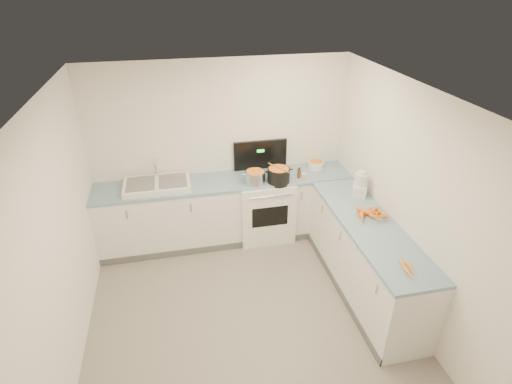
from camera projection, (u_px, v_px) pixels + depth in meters
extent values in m
cube|color=white|center=(226.00, 211.00, 5.66)|extent=(3.50, 0.60, 0.90)
cube|color=#81A6B6|center=(225.00, 182.00, 5.43)|extent=(3.50, 0.62, 0.04)
cube|color=white|center=(365.00, 258.00, 4.73)|extent=(0.60, 2.20, 0.90)
cube|color=#81A6B6|center=(370.00, 225.00, 4.50)|extent=(0.62, 2.20, 0.04)
cube|color=white|center=(265.00, 208.00, 5.74)|extent=(0.76, 0.65, 0.90)
cube|color=black|center=(260.00, 155.00, 5.65)|extent=(0.76, 0.05, 0.42)
cube|color=white|center=(157.00, 185.00, 5.23)|extent=(0.86, 0.52, 0.07)
cube|color=slate|center=(141.00, 184.00, 5.18)|extent=(0.36, 0.42, 0.01)
cube|color=slate|center=(173.00, 181.00, 5.25)|extent=(0.36, 0.42, 0.01)
cylinder|color=silver|center=(156.00, 167.00, 5.35)|extent=(0.03, 0.03, 0.24)
cylinder|color=silver|center=(255.00, 178.00, 5.31)|extent=(0.34, 0.34, 0.20)
cylinder|color=black|center=(279.00, 176.00, 5.34)|extent=(0.35, 0.35, 0.22)
cylinder|color=#AD7A47|center=(279.00, 168.00, 5.29)|extent=(0.21, 0.36, 0.02)
cylinder|color=white|center=(316.00, 165.00, 5.73)|extent=(0.29, 0.29, 0.10)
cylinder|color=#593319|center=(299.00, 173.00, 5.46)|extent=(0.05, 0.05, 0.13)
cylinder|color=#E5B266|center=(304.00, 177.00, 5.41)|extent=(0.05, 0.05, 0.08)
cube|color=white|center=(359.00, 190.00, 5.03)|extent=(0.23, 0.25, 0.15)
cylinder|color=silver|center=(361.00, 180.00, 4.96)|extent=(0.15, 0.15, 0.15)
cylinder|color=white|center=(362.00, 173.00, 4.91)|extent=(0.09, 0.09, 0.04)
cone|color=orange|center=(363.00, 212.00, 4.67)|extent=(0.16, 0.13, 0.05)
cone|color=orange|center=(369.00, 214.00, 4.63)|extent=(0.14, 0.15, 0.04)
cone|color=orange|center=(370.00, 210.00, 4.69)|extent=(0.10, 0.19, 0.05)
cone|color=orange|center=(372.00, 214.00, 4.63)|extent=(0.22, 0.05, 0.04)
cone|color=orange|center=(377.00, 214.00, 4.63)|extent=(0.12, 0.16, 0.04)
cone|color=orange|center=(365.00, 213.00, 4.65)|extent=(0.20, 0.10, 0.04)
cone|color=orange|center=(364.00, 212.00, 4.67)|extent=(0.17, 0.20, 0.05)
cone|color=orange|center=(369.00, 210.00, 4.72)|extent=(0.18, 0.16, 0.04)
cone|color=orange|center=(368.00, 213.00, 4.65)|extent=(0.17, 0.18, 0.04)
cone|color=orange|center=(382.00, 213.00, 4.61)|extent=(0.07, 0.18, 0.05)
cone|color=orange|center=(379.00, 209.00, 4.68)|extent=(0.10, 0.17, 0.04)
cone|color=orange|center=(379.00, 216.00, 4.51)|extent=(0.20, 0.07, 0.04)
cone|color=orange|center=(365.00, 212.00, 4.63)|extent=(0.14, 0.22, 0.05)
cone|color=orange|center=(372.00, 211.00, 4.61)|extent=(0.17, 0.13, 0.04)
cone|color=orange|center=(375.00, 217.00, 4.51)|extent=(0.10, 0.17, 0.05)
cone|color=orange|center=(362.00, 218.00, 4.52)|extent=(0.13, 0.21, 0.05)
cone|color=orange|center=(409.00, 273.00, 3.72)|extent=(0.05, 0.17, 0.04)
cone|color=orange|center=(411.00, 268.00, 3.78)|extent=(0.07, 0.18, 0.04)
cone|color=orange|center=(403.00, 265.00, 3.83)|extent=(0.08, 0.18, 0.04)
cube|color=tan|center=(148.00, 180.00, 5.26)|extent=(0.03, 0.02, 0.00)
cube|color=tan|center=(142.00, 186.00, 5.11)|extent=(0.04, 0.02, 0.00)
cube|color=tan|center=(137.00, 181.00, 5.23)|extent=(0.05, 0.01, 0.00)
cube|color=tan|center=(143.00, 187.00, 5.08)|extent=(0.01, 0.05, 0.00)
cube|color=tan|center=(146.00, 182.00, 5.21)|extent=(0.05, 0.02, 0.00)
cube|color=tan|center=(142.00, 180.00, 5.27)|extent=(0.02, 0.04, 0.00)
cube|color=tan|center=(149.00, 179.00, 5.30)|extent=(0.04, 0.03, 0.00)
cube|color=tan|center=(147.00, 180.00, 5.27)|extent=(0.03, 0.05, 0.00)
cube|color=tan|center=(147.00, 183.00, 5.18)|extent=(0.03, 0.03, 0.00)
cube|color=tan|center=(145.00, 183.00, 5.19)|extent=(0.04, 0.02, 0.00)
cube|color=tan|center=(136.00, 182.00, 5.22)|extent=(0.02, 0.03, 0.00)
cube|color=tan|center=(133.00, 185.00, 5.12)|extent=(0.02, 0.04, 0.00)
cube|color=tan|center=(139.00, 183.00, 5.19)|extent=(0.03, 0.02, 0.00)
cube|color=tan|center=(136.00, 181.00, 5.22)|extent=(0.01, 0.05, 0.00)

